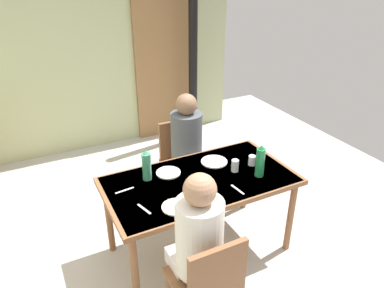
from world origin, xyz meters
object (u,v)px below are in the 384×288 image
Objects in this scene: chair_near_diner at (208,283)px; dining_table at (200,187)px; person_far_diner at (187,138)px; water_bottle_green_near at (260,162)px; person_near_diner at (198,234)px; chair_far_diner at (181,158)px; water_bottle_green_far at (147,166)px.

dining_table is at bearing 65.40° from chair_near_diner.
person_far_diner reaches higher than water_bottle_green_near.
person_far_diner is at bearing 66.73° from person_near_diner.
chair_near_diner is 1.13× the size of person_near_diner.
chair_far_diner is 3.12× the size of water_bottle_green_near.
person_far_diner is at bearing 73.18° from dining_table.
chair_far_diner is 1.13× the size of person_far_diner.
person_near_diner is (-0.54, -1.39, 0.28)m from chair_far_diner.
person_far_diner is at bearing 68.81° from chair_near_diner.
water_bottle_green_near is at bearing -23.48° from water_bottle_green_far.
chair_near_diner is at bearing -88.24° from water_bottle_green_far.
water_bottle_green_near reaches higher than chair_near_diner.
person_near_diner is (-0.00, 0.14, 0.28)m from chair_near_diner.
chair_far_diner is at bearing 76.07° from dining_table.
person_far_diner is at bearing 108.46° from water_bottle_green_near.
dining_table is 1.98× the size of person_far_diner.
chair_near_diner is 3.12× the size of water_bottle_green_near.
chair_near_diner is 1.00× the size of chair_far_diner.
person_near_diner is at bearing 68.81° from chair_far_diner.
water_bottle_green_near reaches higher than water_bottle_green_far.
dining_table is 0.47m from water_bottle_green_far.
dining_table is 5.47× the size of water_bottle_green_near.
chair_far_diner is at bearing 44.90° from water_bottle_green_far.
person_near_diner is 0.83m from water_bottle_green_far.
chair_near_diner is at bearing -90.00° from person_near_diner.
person_far_diner reaches higher than dining_table.
water_bottle_green_far is at bearing 152.54° from dining_table.
person_far_diner reaches higher than chair_near_diner.
person_near_diner is (-0.35, -0.63, 0.12)m from dining_table.
person_far_diner is 2.91× the size of water_bottle_green_far.
water_bottle_green_far reaches higher than dining_table.
person_near_diner is 1.36m from person_far_diner.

